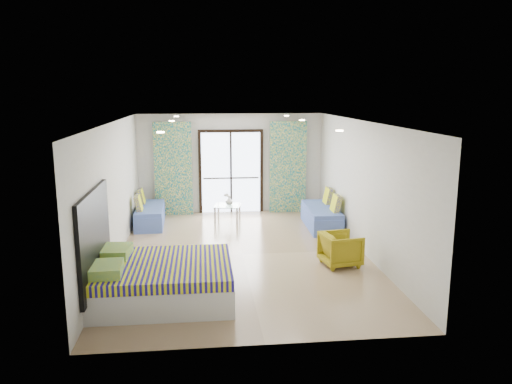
{
  "coord_description": "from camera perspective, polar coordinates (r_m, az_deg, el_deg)",
  "views": [
    {
      "loc": [
        -0.78,
        -9.75,
        3.28
      ],
      "look_at": [
        0.37,
        0.74,
        1.15
      ],
      "focal_mm": 35.0,
      "sensor_mm": 36.0,
      "label": 1
    }
  ],
  "objects": [
    {
      "name": "downlight_e",
      "position": [
        12.78,
        -9.1,
        8.54
      ],
      "size": [
        0.12,
        0.12,
        0.02
      ],
      "primitive_type": "cylinder",
      "color": "#FFE0B2",
      "rests_on": "ceiling"
    },
    {
      "name": "wall_front",
      "position": [
        6.35,
        1.11,
        -6.28
      ],
      "size": [
        5.0,
        0.01,
        2.7
      ],
      "primitive_type": null,
      "color": "silver",
      "rests_on": "ground"
    },
    {
      "name": "downlight_b",
      "position": [
        8.07,
        9.52,
        6.93
      ],
      "size": [
        0.12,
        0.12,
        0.02
      ],
      "primitive_type": "cylinder",
      "color": "#FFE0B2",
      "rests_on": "ceiling"
    },
    {
      "name": "vase",
      "position": [
        12.81,
        -3.08,
        -1.03
      ],
      "size": [
        0.25,
        0.26,
        0.2
      ],
      "primitive_type": "imported",
      "rotation": [
        0.0,
        0.0,
        -0.34
      ],
      "color": "white",
      "rests_on": "coffee_table"
    },
    {
      "name": "curtain_right",
      "position": [
        13.67,
        3.66,
        2.85
      ],
      "size": [
        1.0,
        0.1,
        2.5
      ],
      "primitive_type": "cube",
      "color": "white",
      "rests_on": "floor"
    },
    {
      "name": "balcony_door",
      "position": [
        13.64,
        -2.88,
        2.88
      ],
      "size": [
        1.76,
        0.08,
        2.28
      ],
      "color": "black",
      "rests_on": "floor"
    },
    {
      "name": "ceiling",
      "position": [
        9.8,
        -1.67,
        8.02
      ],
      "size": [
        5.0,
        7.5,
        0.01
      ],
      "primitive_type": null,
      "color": "silver",
      "rests_on": "ground"
    },
    {
      "name": "downlight_c",
      "position": [
        10.78,
        -9.61,
        8.01
      ],
      "size": [
        0.12,
        0.12,
        0.02
      ],
      "primitive_type": "cylinder",
      "color": "#FFE0B2",
      "rests_on": "ceiling"
    },
    {
      "name": "daybed_left",
      "position": [
        12.75,
        -12.07,
        -2.53
      ],
      "size": [
        0.71,
        1.72,
        0.84
      ],
      "rotation": [
        0.0,
        0.0,
        0.03
      ],
      "color": "#4962AF",
      "rests_on": "floor"
    },
    {
      "name": "armchair",
      "position": [
        9.72,
        9.65,
        -6.29
      ],
      "size": [
        0.74,
        0.77,
        0.7
      ],
      "primitive_type": "imported",
      "rotation": [
        0.0,
        0.0,
        1.73
      ],
      "color": "#9D8B14",
      "rests_on": "floor"
    },
    {
      "name": "wall_left",
      "position": [
        10.09,
        -15.93,
        -0.06
      ],
      "size": [
        0.01,
        7.5,
        2.7
      ],
      "primitive_type": null,
      "color": "silver",
      "rests_on": "ground"
    },
    {
      "name": "curtain_left",
      "position": [
        13.5,
        -9.44,
        2.61
      ],
      "size": [
        1.0,
        0.1,
        2.5
      ],
      "primitive_type": "cube",
      "color": "white",
      "rests_on": "floor"
    },
    {
      "name": "wall_right",
      "position": [
        10.46,
        12.15,
        0.53
      ],
      "size": [
        0.01,
        7.5,
        2.7
      ],
      "primitive_type": null,
      "color": "silver",
      "rests_on": "ground"
    },
    {
      "name": "balcony_rail",
      "position": [
        13.7,
        -2.87,
        1.61
      ],
      "size": [
        1.52,
        0.03,
        0.04
      ],
      "primitive_type": "cube",
      "color": "#595451",
      "rests_on": "balcony_door"
    },
    {
      "name": "downlight_f",
      "position": [
        12.95,
        3.51,
        8.69
      ],
      "size": [
        0.12,
        0.12,
        0.02
      ],
      "primitive_type": "cylinder",
      "color": "#FFE0B2",
      "rests_on": "ceiling"
    },
    {
      "name": "floor",
      "position": [
        10.32,
        -1.58,
        -7.13
      ],
      "size": [
        5.0,
        7.5,
        0.01
      ],
      "primitive_type": null,
      "color": "#927557",
      "rests_on": "ground"
    },
    {
      "name": "downlight_a",
      "position": [
        7.8,
        -10.86,
        6.73
      ],
      "size": [
        0.12,
        0.12,
        0.02
      ],
      "primitive_type": "cylinder",
      "color": "#FFE0B2",
      "rests_on": "ceiling"
    },
    {
      "name": "wall_back",
      "position": [
        13.66,
        -2.89,
        3.28
      ],
      "size": [
        5.0,
        0.01,
        2.7
      ],
      "primitive_type": null,
      "color": "silver",
      "rests_on": "ground"
    },
    {
      "name": "bed",
      "position": [
        8.23,
        -10.85,
        -9.87
      ],
      "size": [
        2.21,
        1.81,
        0.76
      ],
      "color": "silver",
      "rests_on": "floor"
    },
    {
      "name": "daybed_right",
      "position": [
        12.35,
        7.54,
        -2.74
      ],
      "size": [
        0.77,
        1.85,
        0.9
      ],
      "rotation": [
        0.0,
        0.0,
        -0.03
      ],
      "color": "#4962AF",
      "rests_on": "floor"
    },
    {
      "name": "switch_plate",
      "position": [
        9.33,
        -16.5,
        -2.89
      ],
      "size": [
        0.02,
        0.1,
        0.1
      ],
      "primitive_type": "cube",
      "color": "silver",
      "rests_on": "wall_left"
    },
    {
      "name": "downlight_d",
      "position": [
        10.98,
        5.28,
        8.18
      ],
      "size": [
        0.12,
        0.12,
        0.02
      ],
      "primitive_type": "cylinder",
      "color": "#FFE0B2",
      "rests_on": "ceiling"
    },
    {
      "name": "coffee_table",
      "position": [
        12.81,
        -3.29,
        -1.7
      ],
      "size": [
        0.75,
        0.75,
        0.74
      ],
      "rotation": [
        0.0,
        0.0,
        -0.19
      ],
      "color": "silver",
      "rests_on": "floor"
    },
    {
      "name": "headboard",
      "position": [
        8.15,
        -17.96,
        -5.04
      ],
      "size": [
        0.06,
        2.1,
        1.5
      ],
      "primitive_type": "cube",
      "color": "black",
      "rests_on": "floor"
    }
  ]
}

